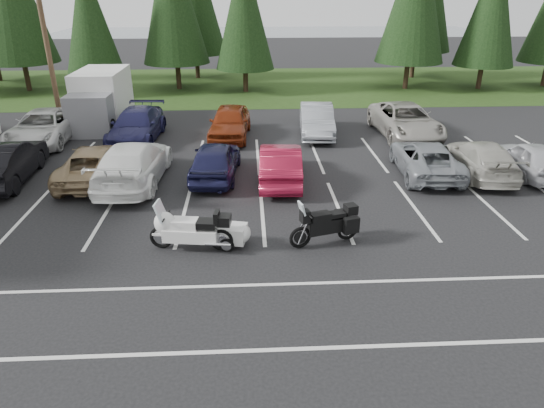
{
  "coord_description": "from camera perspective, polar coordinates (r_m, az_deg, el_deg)",
  "views": [
    {
      "loc": [
        0.04,
        -14.21,
        7.23
      ],
      "look_at": [
        0.76,
        -0.5,
        0.97
      ],
      "focal_mm": 32.0,
      "sensor_mm": 36.0,
      "label": 1
    }
  ],
  "objects": [
    {
      "name": "box_truck",
      "position": [
        28.49,
        -19.74,
        11.41
      ],
      "size": [
        2.4,
        5.6,
        2.9
      ],
      "primitive_type": null,
      "color": "silver",
      "rests_on": "ground"
    },
    {
      "name": "ground",
      "position": [
        15.94,
        -2.84,
        -2.48
      ],
      "size": [
        120.0,
        120.0,
        0.0
      ],
      "primitive_type": "plane",
      "color": "black",
      "rests_on": "ground"
    },
    {
      "name": "car_near_1",
      "position": [
        21.88,
        -28.88,
        4.39
      ],
      "size": [
        2.06,
        5.12,
        1.65
      ],
      "primitive_type": "imported",
      "rotation": [
        0.0,
        0.0,
        3.21
      ],
      "color": "black",
      "rests_on": "ground"
    },
    {
      "name": "conifer_7",
      "position": [
        40.04,
        24.49,
        20.49
      ],
      "size": [
        4.27,
        4.27,
        9.94
      ],
      "color": "#332316",
      "rests_on": "ground"
    },
    {
      "name": "car_near_3",
      "position": [
        19.8,
        -16.03,
        4.65
      ],
      "size": [
        2.49,
        5.72,
        1.64
      ],
      "primitive_type": "imported",
      "rotation": [
        0.0,
        0.0,
        3.11
      ],
      "color": "white",
      "rests_on": "ground"
    },
    {
      "name": "conifer_5",
      "position": [
        35.84,
        -3.31,
        21.93
      ],
      "size": [
        4.14,
        4.14,
        9.63
      ],
      "color": "#332316",
      "rests_on": "ground"
    },
    {
      "name": "cargo_trailer",
      "position": [
        14.64,
        -5.02,
        -3.68
      ],
      "size": [
        1.59,
        1.11,
        0.67
      ],
      "primitive_type": null,
      "rotation": [
        0.0,
        0.0,
        -0.22
      ],
      "color": "silver",
      "rests_on": "ground"
    },
    {
      "name": "conifer_3",
      "position": [
        37.19,
        -20.78,
        20.05
      ],
      "size": [
        3.87,
        3.87,
        9.02
      ],
      "color": "#332316",
      "rests_on": "ground"
    },
    {
      "name": "car_far_0",
      "position": [
        26.66,
        -25.29,
        8.17
      ],
      "size": [
        2.68,
        5.62,
        1.55
      ],
      "primitive_type": "imported",
      "rotation": [
        0.0,
        0.0,
        0.02
      ],
      "color": "silver",
      "rests_on": "ground"
    },
    {
      "name": "utility_pole",
      "position": [
        28.18,
        -25.06,
        17.22
      ],
      "size": [
        1.6,
        0.26,
        9.0
      ],
      "color": "#473321",
      "rests_on": "ground"
    },
    {
      "name": "car_near_4",
      "position": [
        19.74,
        -6.69,
        5.2
      ],
      "size": [
        2.13,
        4.54,
        1.5
      ],
      "primitive_type": "imported",
      "rotation": [
        0.0,
        0.0,
        3.06
      ],
      "color": "#171739",
      "rests_on": "ground"
    },
    {
      "name": "stall_markings",
      "position": [
        17.75,
        -2.89,
        0.46
      ],
      "size": [
        32.0,
        16.0,
        0.01
      ],
      "primitive_type": "cube",
      "color": "silver",
      "rests_on": "ground"
    },
    {
      "name": "car_far_1",
      "position": [
        25.35,
        -15.63,
        8.87
      ],
      "size": [
        2.43,
        5.44,
        1.55
      ],
      "primitive_type": "imported",
      "rotation": [
        0.0,
        0.0,
        -0.05
      ],
      "color": "#1B1B45",
      "rests_on": "ground"
    },
    {
      "name": "lake_water",
      "position": [
        69.7,
        0.28,
        18.57
      ],
      "size": [
        70.0,
        50.0,
        0.02
      ],
      "primitive_type": "cube",
      "color": "slate",
      "rests_on": "ground"
    },
    {
      "name": "car_near_7",
      "position": [
        21.71,
        23.37,
        4.96
      ],
      "size": [
        2.39,
        4.97,
        1.39
      ],
      "primitive_type": "imported",
      "rotation": [
        0.0,
        0.0,
        3.05
      ],
      "color": "#B1AEA2",
      "rests_on": "ground"
    },
    {
      "name": "car_near_2",
      "position": [
        20.63,
        -20.02,
        4.55
      ],
      "size": [
        2.44,
        5.07,
        1.39
      ],
      "primitive_type": "imported",
      "rotation": [
        0.0,
        0.0,
        3.17
      ],
      "color": "#8D7552",
      "rests_on": "ground"
    },
    {
      "name": "grass_strip",
      "position": [
        38.89,
        -3.1,
        13.78
      ],
      "size": [
        80.0,
        16.0,
        0.01
      ],
      "primitive_type": "cube",
      "color": "#1E3410",
      "rests_on": "ground"
    },
    {
      "name": "car_far_2",
      "position": [
        25.08,
        -4.99,
        9.58
      ],
      "size": [
        2.28,
        4.85,
        1.6
      ],
      "primitive_type": "imported",
      "rotation": [
        0.0,
        0.0,
        -0.08
      ],
      "color": "maroon",
      "rests_on": "ground"
    },
    {
      "name": "touring_motorcycle",
      "position": [
        14.36,
        -9.6,
        -2.6
      ],
      "size": [
        2.87,
        1.23,
        1.54
      ],
      "primitive_type": null,
      "rotation": [
        0.0,
        0.0,
        -0.14
      ],
      "color": "white",
      "rests_on": "ground"
    },
    {
      "name": "car_near_6",
      "position": [
        20.98,
        17.63,
        5.14
      ],
      "size": [
        2.63,
        5.03,
        1.35
      ],
      "primitive_type": "imported",
      "rotation": [
        0.0,
        0.0,
        3.06
      ],
      "color": "gray",
      "rests_on": "ground"
    },
    {
      "name": "car_near_8",
      "position": [
        22.58,
        28.23,
        4.74
      ],
      "size": [
        1.92,
        4.19,
        1.39
      ],
      "primitive_type": "imported",
      "rotation": [
        0.0,
        0.0,
        3.07
      ],
      "color": "silver",
      "rests_on": "ground"
    },
    {
      "name": "car_far_4",
      "position": [
        26.16,
        15.44,
        9.43
      ],
      "size": [
        2.89,
        5.89,
        1.61
      ],
      "primitive_type": "imported",
      "rotation": [
        0.0,
        0.0,
        0.04
      ],
      "color": "#A19C93",
      "rests_on": "ground"
    },
    {
      "name": "adventure_motorcycle",
      "position": [
        14.56,
        6.24,
        -2.02
      ],
      "size": [
        2.64,
        1.53,
        1.52
      ],
      "primitive_type": null,
      "rotation": [
        0.0,
        0.0,
        0.28
      ],
      "color": "black",
      "rests_on": "ground"
    },
    {
      "name": "car_far_3",
      "position": [
        25.57,
        5.28,
        9.8
      ],
      "size": [
        1.99,
        4.8,
        1.55
      ],
      "primitive_type": "imported",
      "rotation": [
        0.0,
        0.0,
        -0.08
      ],
      "color": "gray",
      "rests_on": "ground"
    },
    {
      "name": "car_near_5",
      "position": [
        19.21,
        0.99,
        4.8
      ],
      "size": [
        1.82,
        4.62,
        1.5
      ],
      "primitive_type": "imported",
      "rotation": [
        0.0,
        0.0,
        3.09
      ],
      "color": "maroon",
      "rests_on": "ground"
    }
  ]
}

